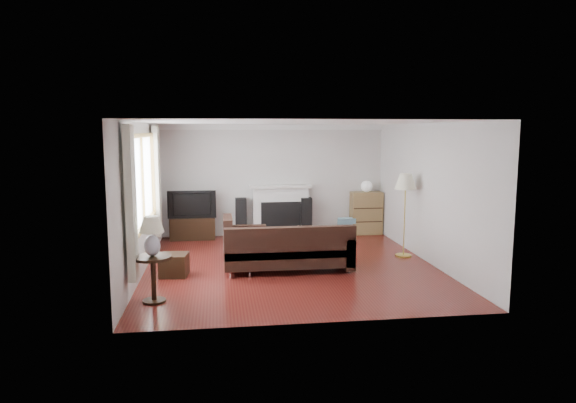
{
  "coord_description": "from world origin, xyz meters",
  "views": [
    {
      "loc": [
        -1.24,
        -8.73,
        2.37
      ],
      "look_at": [
        0.0,
        0.3,
        1.1
      ],
      "focal_mm": 32.0,
      "sensor_mm": 36.0,
      "label": 1
    }
  ],
  "objects": [
    {
      "name": "side_table",
      "position": [
        -2.15,
        -1.66,
        0.33
      ],
      "size": [
        0.52,
        0.52,
        0.65
      ],
      "primitive_type": "cube",
      "color": "black",
      "rests_on": "ground"
    },
    {
      "name": "window",
      "position": [
        -2.45,
        -0.2,
        1.55
      ],
      "size": [
        0.12,
        2.74,
        1.54
      ],
      "primitive_type": "cube",
      "color": "olive",
      "rests_on": "room"
    },
    {
      "name": "floor_lamp",
      "position": [
        2.22,
        0.37,
        0.79
      ],
      "size": [
        0.44,
        0.44,
        1.57
      ],
      "primitive_type": "cube",
      "rotation": [
        0.0,
        0.0,
        -0.1
      ],
      "color": "gold",
      "rests_on": "ground"
    },
    {
      "name": "coffee_table",
      "position": [
        0.03,
        1.1,
        0.21
      ],
      "size": [
        1.21,
        0.96,
        0.42
      ],
      "primitive_type": "cube",
      "rotation": [
        0.0,
        0.0,
        0.42
      ],
      "color": "#936346",
      "rests_on": "ground"
    },
    {
      "name": "curtain_far",
      "position": [
        -2.4,
        1.32,
        1.4
      ],
      "size": [
        0.1,
        0.35,
        2.1
      ],
      "primitive_type": "cube",
      "color": "beige",
      "rests_on": "room"
    },
    {
      "name": "room",
      "position": [
        0.0,
        0.0,
        1.25
      ],
      "size": [
        5.1,
        5.6,
        2.54
      ],
      "color": "#591913",
      "rests_on": "ground"
    },
    {
      "name": "footstool",
      "position": [
        -1.98,
        -0.39,
        0.18
      ],
      "size": [
        0.48,
        0.48,
        0.36
      ],
      "primitive_type": "cube",
      "rotation": [
        0.0,
        0.0,
        -0.12
      ],
      "color": "black",
      "rests_on": "ground"
    },
    {
      "name": "sectional_sofa",
      "position": [
        -0.08,
        -0.3,
        0.38
      ],
      "size": [
        2.34,
        1.71,
        0.76
      ],
      "primitive_type": "cube",
      "color": "black",
      "rests_on": "ground"
    },
    {
      "name": "globe_lamp",
      "position": [
        2.12,
        2.53,
        1.1
      ],
      "size": [
        0.25,
        0.25,
        0.25
      ],
      "primitive_type": "sphere",
      "color": "white",
      "rests_on": "bookshelf"
    },
    {
      "name": "fireplace",
      "position": [
        0.15,
        2.64,
        0.57
      ],
      "size": [
        1.4,
        0.26,
        1.15
      ],
      "primitive_type": "cube",
      "color": "white",
      "rests_on": "room"
    },
    {
      "name": "bookshelf",
      "position": [
        2.12,
        2.53,
        0.49
      ],
      "size": [
        0.71,
        0.34,
        0.97
      ],
      "primitive_type": "cube",
      "color": "olive",
      "rests_on": "ground"
    },
    {
      "name": "television",
      "position": [
        -1.81,
        2.5,
        0.78
      ],
      "size": [
        1.03,
        0.14,
        0.59
      ],
      "primitive_type": "imported",
      "color": "black",
      "rests_on": "tv_stand"
    },
    {
      "name": "tv_stand",
      "position": [
        -1.81,
        2.5,
        0.24
      ],
      "size": [
        0.97,
        0.44,
        0.49
      ],
      "primitive_type": "cube",
      "color": "black",
      "rests_on": "ground"
    },
    {
      "name": "curtain_near",
      "position": [
        -2.4,
        -1.72,
        1.4
      ],
      "size": [
        0.1,
        0.35,
        2.1
      ],
      "primitive_type": "cube",
      "color": "beige",
      "rests_on": "room"
    },
    {
      "name": "speaker_left",
      "position": [
        -0.75,
        2.55,
        0.44
      ],
      "size": [
        0.25,
        0.29,
        0.87
      ],
      "primitive_type": "cube",
      "rotation": [
        0.0,
        0.0,
        -0.01
      ],
      "color": "black",
      "rests_on": "ground"
    },
    {
      "name": "table_lamp",
      "position": [
        -2.15,
        -1.66,
        0.93
      ],
      "size": [
        0.34,
        0.34,
        0.55
      ],
      "primitive_type": "cube",
      "color": "silver",
      "rests_on": "side_table"
    },
    {
      "name": "speaker_right",
      "position": [
        0.72,
        2.55,
        0.43
      ],
      "size": [
        0.26,
        0.3,
        0.86
      ],
      "primitive_type": "cube",
      "rotation": [
        0.0,
        0.0,
        -0.06
      ],
      "color": "black",
      "rests_on": "ground"
    }
  ]
}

